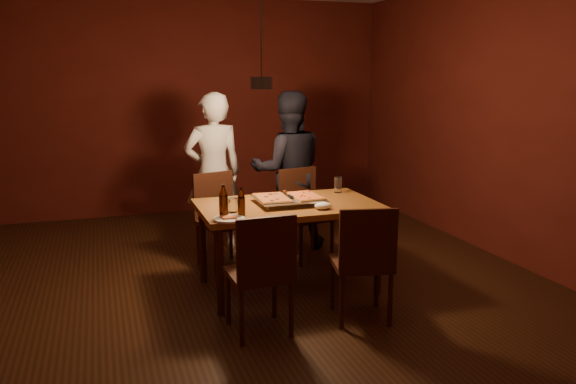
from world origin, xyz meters
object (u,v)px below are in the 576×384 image
object	(u,v)px
beer_bottle_b	(241,202)
diner_white	(213,173)
chair_near_left	(262,264)
pendant_lamp	(262,82)
pizza_tray	(289,201)
plate_slice	(229,219)
beer_bottle_a	(223,201)
dining_table	(288,212)
diner_dark	(288,170)
chair_near_right	(364,253)
chair_far_left	(219,211)
chair_far_right	(303,205)

from	to	relation	value
beer_bottle_b	diner_white	size ratio (longest dim) A/B	0.14
chair_near_left	pendant_lamp	world-z (taller)	pendant_lamp
pizza_tray	plate_slice	size ratio (longest dim) A/B	2.32
beer_bottle_a	dining_table	bearing A→B (deg)	25.82
dining_table	diner_dark	size ratio (longest dim) A/B	0.91
dining_table	chair_near_right	size ratio (longest dim) A/B	3.01
chair_near_left	beer_bottle_a	xyz separation A→B (m)	(-0.15, 0.52, 0.34)
chair_far_left	chair_near_left	xyz separation A→B (m)	(-0.03, -1.61, 0.00)
chair_near_right	pizza_tray	world-z (taller)	chair_near_right
chair_far_right	diner_white	world-z (taller)	diner_white
beer_bottle_b	diner_dark	xyz separation A→B (m)	(0.87, 1.45, -0.04)
plate_slice	chair_far_right	bearing A→B (deg)	48.56
plate_slice	pendant_lamp	xyz separation A→B (m)	(0.40, 0.47, 1.00)
chair_near_right	plate_slice	bearing A→B (deg)	164.95
chair_near_right	pendant_lamp	size ratio (longest dim) A/B	0.45
beer_bottle_a	plate_slice	distance (m)	0.14
chair_far_left	pendant_lamp	distance (m)	1.43
pizza_tray	plate_slice	world-z (taller)	pizza_tray
chair_near_right	pendant_lamp	bearing A→B (deg)	130.24
chair_near_left	diner_dark	xyz separation A→B (m)	(0.86, 1.98, 0.29)
pendant_lamp	diner_dark	bearing A→B (deg)	61.00
pendant_lamp	pizza_tray	bearing A→B (deg)	-25.29
dining_table	plate_slice	size ratio (longest dim) A/B	6.32
chair_near_right	beer_bottle_b	xyz separation A→B (m)	(-0.78, 0.55, 0.33)
chair_far_right	plate_slice	world-z (taller)	chair_far_right
beer_bottle_a	pendant_lamp	world-z (taller)	pendant_lamp
chair_far_left	beer_bottle_b	distance (m)	1.13
beer_bottle_a	diner_white	world-z (taller)	diner_white
chair_far_left	diner_dark	bearing A→B (deg)	-172.85
beer_bottle_b	pizza_tray	bearing A→B (deg)	30.76
chair_far_left	beer_bottle_b	size ratio (longest dim) A/B	2.31
pizza_tray	chair_far_left	bearing A→B (deg)	116.79
beer_bottle_a	plate_slice	xyz separation A→B (m)	(0.02, -0.07, -0.12)
dining_table	diner_white	size ratio (longest dim) A/B	0.91
chair_far_right	pizza_tray	distance (m)	0.90
chair_far_left	chair_far_right	xyz separation A→B (m)	(0.85, -0.03, 0.00)
pizza_tray	diner_dark	size ratio (longest dim) A/B	0.33
chair_far_left	chair_near_right	bearing A→B (deg)	97.70
plate_slice	chair_near_right	bearing A→B (deg)	-27.00
chair_far_right	chair_near_left	xyz separation A→B (m)	(-0.88, -1.59, 0.00)
chair_near_right	chair_far_left	bearing A→B (deg)	126.32
chair_far_right	beer_bottle_a	world-z (taller)	beer_bottle_a
pizza_tray	diner_dark	distance (m)	1.23
beer_bottle_b	beer_bottle_a	bearing A→B (deg)	-175.30
dining_table	chair_far_right	distance (m)	0.89
plate_slice	diner_dark	bearing A→B (deg)	57.22
beer_bottle_a	pendant_lamp	bearing A→B (deg)	43.24
pendant_lamp	beer_bottle_a	bearing A→B (deg)	-136.76
pizza_tray	diner_white	size ratio (longest dim) A/B	0.33
chair_far_right	beer_bottle_b	size ratio (longest dim) A/B	2.18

